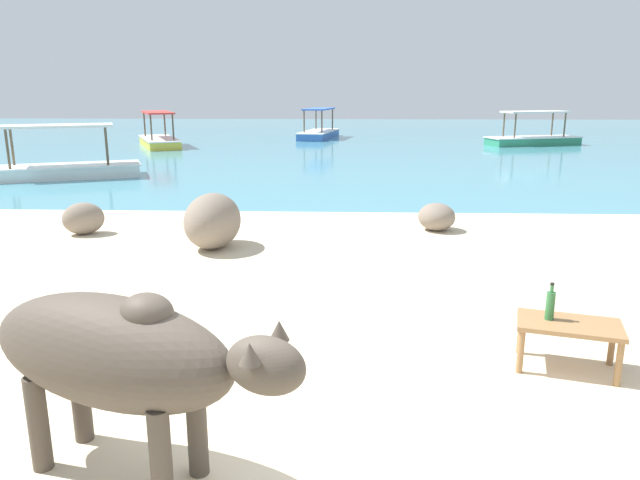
{
  "coord_description": "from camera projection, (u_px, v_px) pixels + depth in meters",
  "views": [
    {
      "loc": [
        -0.18,
        -3.31,
        2.16
      ],
      "look_at": [
        -0.43,
        3.0,
        0.55
      ],
      "focal_mm": 33.55,
      "sensor_mm": 36.0,
      "label": 1
    }
  ],
  "objects": [
    {
      "name": "sand_beach",
      "position": [
        370.0,
        441.0,
        3.72
      ],
      "size": [
        18.0,
        14.0,
        0.04
      ],
      "primitive_type": "cube",
      "color": "beige",
      "rests_on": "ground"
    },
    {
      "name": "water_surface",
      "position": [
        348.0,
        141.0,
        25.03
      ],
      "size": [
        60.0,
        36.0,
        0.03
      ],
      "primitive_type": "cube",
      "color": "teal",
      "rests_on": "ground"
    },
    {
      "name": "cow",
      "position": [
        118.0,
        354.0,
        3.21
      ],
      "size": [
        1.96,
        1.1,
        1.1
      ],
      "rotation": [
        0.0,
        0.0,
        5.91
      ],
      "color": "#4C4238",
      "rests_on": "sand_beach"
    },
    {
      "name": "low_bench_table",
      "position": [
        569.0,
        330.0,
        4.57
      ],
      "size": [
        0.85,
        0.63,
        0.38
      ],
      "rotation": [
        0.0,
        0.0,
        -0.28
      ],
      "color": "olive",
      "rests_on": "sand_beach"
    },
    {
      "name": "bottle",
      "position": [
        550.0,
        305.0,
        4.59
      ],
      "size": [
        0.07,
        0.07,
        0.3
      ],
      "color": "#2D6B38",
      "rests_on": "low_bench_table"
    },
    {
      "name": "shore_rock_large",
      "position": [
        213.0,
        221.0,
        8.07
      ],
      "size": [
        0.85,
        1.09,
        0.75
      ],
      "primitive_type": "ellipsoid",
      "rotation": [
        0.0,
        0.0,
        1.45
      ],
      "color": "gray",
      "rests_on": "sand_beach"
    },
    {
      "name": "shore_rock_medium",
      "position": [
        437.0,
        217.0,
        9.13
      ],
      "size": [
        0.77,
        0.78,
        0.42
      ],
      "primitive_type": "ellipsoid",
      "rotation": [
        0.0,
        0.0,
        2.1
      ],
      "color": "gray",
      "rests_on": "sand_beach"
    },
    {
      "name": "shore_rock_small",
      "position": [
        83.0,
        218.0,
        8.87
      ],
      "size": [
        0.72,
        0.64,
        0.48
      ],
      "primitive_type": "ellipsoid",
      "rotation": [
        0.0,
        0.0,
        0.44
      ],
      "color": "gray",
      "rests_on": "sand_beach"
    },
    {
      "name": "boat_yellow",
      "position": [
        159.0,
        139.0,
        22.55
      ],
      "size": [
        2.56,
        3.82,
        1.29
      ],
      "rotation": [
        0.0,
        0.0,
        1.99
      ],
      "color": "gold",
      "rests_on": "water_surface"
    },
    {
      "name": "boat_white",
      "position": [
        62.0,
        167.0,
        14.59
      ],
      "size": [
        3.84,
        2.45,
        1.29
      ],
      "rotation": [
        0.0,
        0.0,
        3.53
      ],
      "color": "white",
      "rests_on": "water_surface"
    },
    {
      "name": "boat_blue",
      "position": [
        319.0,
        132.0,
        26.28
      ],
      "size": [
        1.82,
        3.82,
        1.29
      ],
      "rotation": [
        0.0,
        0.0,
        4.52
      ],
      "color": "#3866B7",
      "rests_on": "water_surface"
    },
    {
      "name": "boat_green",
      "position": [
        533.0,
        138.0,
        23.12
      ],
      "size": [
        3.85,
        2.2,
        1.29
      ],
      "rotation": [
        0.0,
        0.0,
        3.45
      ],
      "color": "#338E66",
      "rests_on": "water_surface"
    }
  ]
}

